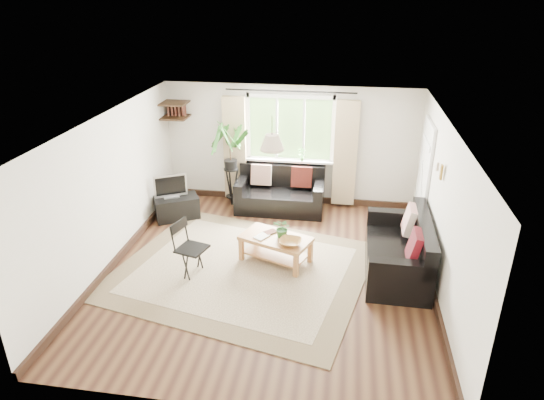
% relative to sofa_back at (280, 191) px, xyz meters
% --- Properties ---
extents(floor, '(5.50, 5.50, 0.00)m').
position_rel_sofa_back_xyz_m(floor, '(0.13, -2.26, -0.40)').
color(floor, black).
rests_on(floor, ground).
extents(ceiling, '(5.50, 5.50, 0.00)m').
position_rel_sofa_back_xyz_m(ceiling, '(0.13, -2.26, 2.00)').
color(ceiling, white).
rests_on(ceiling, floor).
extents(wall_back, '(5.00, 0.02, 2.40)m').
position_rel_sofa_back_xyz_m(wall_back, '(0.13, 0.49, 0.80)').
color(wall_back, beige).
rests_on(wall_back, floor).
extents(wall_front, '(5.00, 0.02, 2.40)m').
position_rel_sofa_back_xyz_m(wall_front, '(0.13, -5.01, 0.80)').
color(wall_front, beige).
rests_on(wall_front, floor).
extents(wall_left, '(0.02, 5.50, 2.40)m').
position_rel_sofa_back_xyz_m(wall_left, '(-2.37, -2.26, 0.80)').
color(wall_left, beige).
rests_on(wall_left, floor).
extents(wall_right, '(0.02, 5.50, 2.40)m').
position_rel_sofa_back_xyz_m(wall_right, '(2.63, -2.26, 0.80)').
color(wall_right, beige).
rests_on(wall_right, floor).
extents(rug, '(4.37, 3.96, 0.02)m').
position_rel_sofa_back_xyz_m(rug, '(-0.28, -2.31, -0.39)').
color(rug, beige).
rests_on(rug, floor).
extents(window, '(2.50, 0.16, 2.16)m').
position_rel_sofa_back_xyz_m(window, '(0.13, 0.45, 1.15)').
color(window, white).
rests_on(window, wall_back).
extents(door, '(0.06, 0.96, 2.06)m').
position_rel_sofa_back_xyz_m(door, '(2.60, -0.56, 0.60)').
color(door, silver).
rests_on(door, wall_right).
extents(corner_shelf, '(0.50, 0.50, 0.34)m').
position_rel_sofa_back_xyz_m(corner_shelf, '(-2.12, 0.24, 1.49)').
color(corner_shelf, black).
rests_on(corner_shelf, wall_back).
extents(pendant_lamp, '(0.36, 0.36, 0.54)m').
position_rel_sofa_back_xyz_m(pendant_lamp, '(0.13, -1.86, 1.65)').
color(pendant_lamp, beige).
rests_on(pendant_lamp, ceiling).
extents(wall_sconce, '(0.12, 0.12, 0.28)m').
position_rel_sofa_back_xyz_m(wall_sconce, '(2.56, -1.96, 1.34)').
color(wall_sconce, beige).
rests_on(wall_sconce, wall_right).
extents(sofa_back, '(1.72, 0.87, 0.81)m').
position_rel_sofa_back_xyz_m(sofa_back, '(0.00, 0.00, 0.00)').
color(sofa_back, black).
rests_on(sofa_back, floor).
extents(sofa_right, '(1.86, 0.95, 0.87)m').
position_rel_sofa_back_xyz_m(sofa_right, '(2.11, -1.97, 0.03)').
color(sofa_right, black).
rests_on(sofa_right, floor).
extents(coffee_table, '(1.24, 0.96, 0.45)m').
position_rel_sofa_back_xyz_m(coffee_table, '(0.20, -1.96, -0.18)').
color(coffee_table, '#955E31').
rests_on(coffee_table, floor).
extents(table_plant, '(0.38, 0.36, 0.32)m').
position_rel_sofa_back_xyz_m(table_plant, '(0.32, -1.95, 0.21)').
color(table_plant, '#2A5D25').
rests_on(table_plant, coffee_table).
extents(bowl, '(0.39, 0.39, 0.09)m').
position_rel_sofa_back_xyz_m(bowl, '(0.47, -2.17, 0.09)').
color(bowl, '#A27238').
rests_on(bowl, coffee_table).
extents(book_a, '(0.27, 0.29, 0.02)m').
position_rel_sofa_back_xyz_m(book_a, '(-0.09, -1.95, 0.06)').
color(book_a, white).
rests_on(book_a, coffee_table).
extents(book_b, '(0.25, 0.25, 0.02)m').
position_rel_sofa_back_xyz_m(book_b, '(0.04, -1.77, 0.06)').
color(book_b, '#502B20').
rests_on(book_b, coffee_table).
extents(tv_stand, '(0.93, 0.79, 0.43)m').
position_rel_sofa_back_xyz_m(tv_stand, '(-1.91, -0.66, -0.19)').
color(tv_stand, black).
rests_on(tv_stand, floor).
extents(tv, '(0.64, 0.48, 0.48)m').
position_rel_sofa_back_xyz_m(tv, '(-2.00, -0.66, 0.27)').
color(tv, '#A5A5AA').
rests_on(tv, tv_stand).
extents(palm_stand, '(0.72, 0.72, 1.71)m').
position_rel_sofa_back_xyz_m(palm_stand, '(-1.01, 0.10, 0.45)').
color(palm_stand, black).
rests_on(palm_stand, floor).
extents(folding_chair, '(0.56, 0.56, 0.88)m').
position_rel_sofa_back_xyz_m(folding_chair, '(-1.00, -2.54, 0.04)').
color(folding_chair, black).
rests_on(folding_chair, floor).
extents(sill_plant, '(0.14, 0.10, 0.27)m').
position_rel_sofa_back_xyz_m(sill_plant, '(0.38, 0.37, 0.66)').
color(sill_plant, '#2D6023').
rests_on(sill_plant, window).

